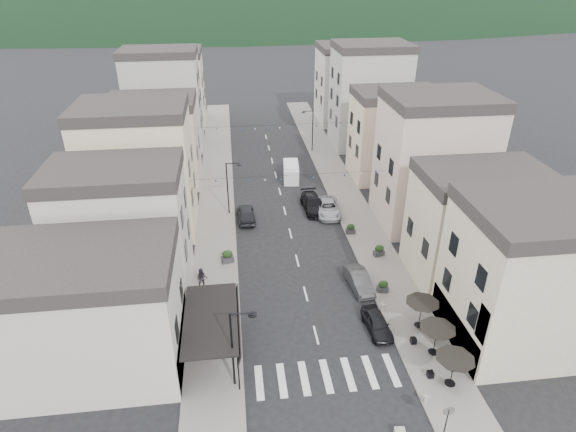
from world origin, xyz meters
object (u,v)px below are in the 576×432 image
(parked_car_a, at_px, (377,323))
(parked_car_c, at_px, (328,208))
(parked_car_d, at_px, (313,204))
(pedestrian_b, at_px, (202,279))
(parked_car_b, at_px, (359,280))
(parked_car_e, at_px, (246,214))
(delivery_van, at_px, (291,171))
(pedestrian_a, at_px, (228,314))

(parked_car_a, height_order, parked_car_c, parked_car_c)
(parked_car_d, distance_m, pedestrian_b, 17.56)
(parked_car_a, distance_m, parked_car_d, 19.91)
(parked_car_d, bearing_deg, parked_car_b, -87.44)
(parked_car_e, relative_size, delivery_van, 0.93)
(pedestrian_b, bearing_deg, parked_car_b, 0.54)
(parked_car_a, height_order, pedestrian_a, pedestrian_a)
(parked_car_a, height_order, parked_car_d, parked_car_d)
(parked_car_c, bearing_deg, parked_car_e, -173.57)
(parked_car_c, height_order, parked_car_d, parked_car_d)
(parked_car_c, height_order, parked_car_e, parked_car_e)
(parked_car_b, bearing_deg, parked_car_d, 89.62)
(parked_car_a, distance_m, delivery_van, 28.61)
(parked_car_d, relative_size, pedestrian_b, 2.76)
(parked_car_d, relative_size, parked_car_e, 1.19)
(parked_car_e, distance_m, pedestrian_b, 12.41)
(delivery_van, relative_size, pedestrian_b, 2.49)
(parked_car_a, bearing_deg, parked_car_b, 86.00)
(parked_car_c, xyz_separation_m, parked_car_e, (-8.91, -0.37, 0.02))
(parked_car_e, relative_size, pedestrian_b, 2.32)
(parked_car_a, height_order, parked_car_b, parked_car_b)
(parked_car_a, xyz_separation_m, pedestrian_a, (-10.98, 2.00, 0.36))
(parked_car_a, bearing_deg, parked_car_e, 111.85)
(parked_car_b, bearing_deg, parked_car_e, 118.16)
(parked_car_c, relative_size, pedestrian_a, 2.91)
(parked_car_b, distance_m, parked_car_c, 13.39)
(parked_car_b, distance_m, pedestrian_a, 11.48)
(parked_car_a, relative_size, delivery_van, 0.82)
(pedestrian_a, bearing_deg, parked_car_c, 49.50)
(parked_car_b, relative_size, pedestrian_b, 2.25)
(parked_car_d, relative_size, pedestrian_a, 2.92)
(parked_car_b, bearing_deg, delivery_van, 90.73)
(pedestrian_b, bearing_deg, delivery_van, 71.11)
(parked_car_b, xyz_separation_m, parked_car_d, (-1.48, 14.50, 0.06))
(parked_car_c, bearing_deg, parked_car_a, -85.93)
(parked_car_b, bearing_deg, parked_car_a, -96.20)
(parked_car_a, relative_size, parked_car_c, 0.74)
(parked_car_b, height_order, pedestrian_b, pedestrian_b)
(delivery_van, bearing_deg, pedestrian_a, -101.76)
(parked_car_b, height_order, parked_car_c, parked_car_c)
(parked_car_d, bearing_deg, parked_car_a, -89.00)
(parked_car_b, height_order, parked_car_e, parked_car_e)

